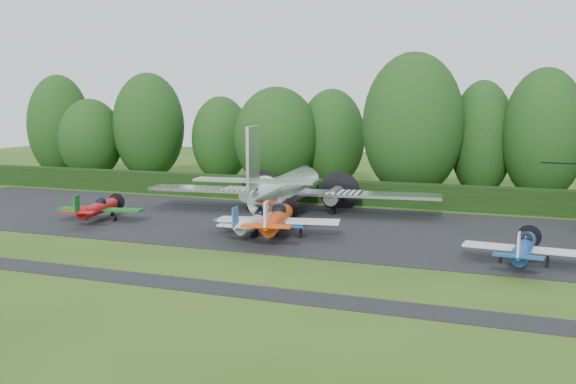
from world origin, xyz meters
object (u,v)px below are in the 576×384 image
at_px(transport_plane, 286,189).
at_px(light_plane_blue, 524,248).
at_px(light_plane_orange, 278,219).
at_px(light_plane_red, 98,208).
at_px(light_plane_white, 257,221).

relative_size(transport_plane, light_plane_blue, 3.45).
bearing_deg(light_plane_orange, light_plane_red, -170.76).
bearing_deg(transport_plane, light_plane_orange, -65.77).
bearing_deg(light_plane_blue, light_plane_white, 168.65).
xyz_separation_m(light_plane_red, light_plane_blue, (29.42, -2.65, 0.01)).
height_order(transport_plane, light_plane_red, transport_plane).
distance_m(transport_plane, light_plane_red, 14.01).
relative_size(transport_plane, light_plane_orange, 2.81).
bearing_deg(light_plane_orange, light_plane_blue, 4.41).
bearing_deg(light_plane_white, transport_plane, 96.25).
bearing_deg(light_plane_blue, light_plane_red, 170.67).
height_order(light_plane_red, light_plane_blue, light_plane_blue).
bearing_deg(light_plane_orange, light_plane_white, -171.69).
bearing_deg(light_plane_red, light_plane_white, 8.90).
bearing_deg(light_plane_white, light_plane_red, 176.25).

